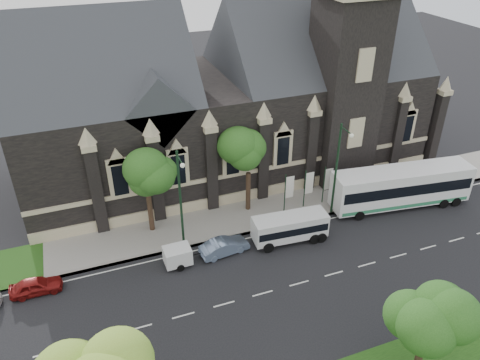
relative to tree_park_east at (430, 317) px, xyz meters
name	(u,v)px	position (x,y,z in m)	size (l,w,h in m)	color
ground	(263,293)	(-6.18, 9.32, -4.62)	(160.00, 160.00, 0.00)	black
sidewalk	(221,222)	(-6.18, 18.82, -4.54)	(80.00, 5.00, 0.15)	gray
museum	(238,95)	(-1.06, 28.10, 3.55)	(40.00, 17.70, 29.90)	black
tree_park_east	(430,317)	(0.00, 0.00, 0.00)	(3.40, 3.40, 6.28)	black
tree_walk_right	(250,153)	(-2.96, 20.04, 1.20)	(4.08, 4.08, 7.80)	black
tree_walk_left	(148,172)	(-11.97, 20.03, 1.12)	(3.91, 3.91, 7.64)	black
street_lamp_near	(338,166)	(3.82, 16.42, 0.49)	(0.36, 1.88, 9.00)	#16311D
street_lamp_mid	(181,197)	(-10.18, 16.42, 0.49)	(0.36, 1.88, 9.00)	#16311D
banner_flag_left	(288,189)	(0.11, 18.32, -2.24)	(0.90, 0.10, 4.00)	#16311D
banner_flag_center	(308,185)	(2.11, 18.32, -2.24)	(0.90, 0.10, 4.00)	#16311D
banner_flag_right	(327,181)	(4.11, 18.32, -2.24)	(0.90, 0.10, 4.00)	#16311D
tour_coach	(401,186)	(10.40, 15.52, -2.53)	(13.42, 4.47, 3.84)	white
shuttle_bus	(290,227)	(-1.56, 14.34, -3.20)	(6.43, 2.69, 2.43)	silver
box_trailer	(178,256)	(-11.18, 14.64, -3.70)	(3.04, 1.78, 1.62)	silver
sedan	(224,246)	(-7.28, 14.69, -3.95)	(1.42, 4.08, 1.35)	#7589A9
car_far_red	(36,286)	(-21.64, 15.33, -3.99)	(1.48, 3.67, 1.25)	maroon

